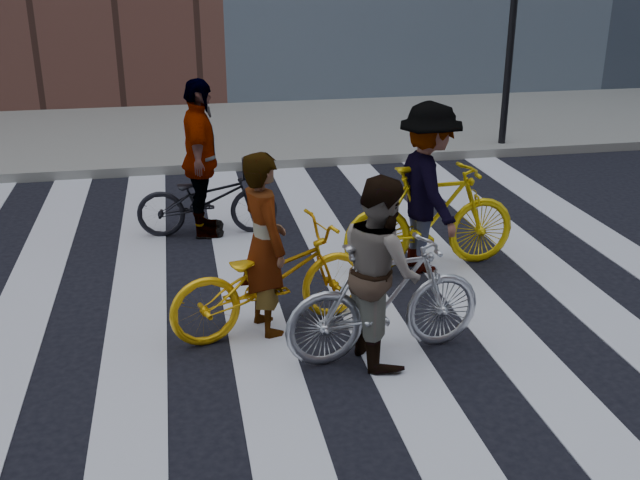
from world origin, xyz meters
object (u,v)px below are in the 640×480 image
object	(u,v)px
bike_yellow_left	(271,279)
rider_left	(264,244)
bike_silver_mid	(385,299)
bike_dark_rear	(207,200)
bike_yellow_right	(431,217)
rider_rear	(201,159)
rider_mid	(380,269)
traffic_signal	(515,16)
rider_right	(428,188)

from	to	relation	value
bike_yellow_left	rider_left	bearing A→B (deg)	74.18
bike_silver_mid	bike_dark_rear	xyz separation A→B (m)	(-1.32, 3.27, -0.08)
bike_yellow_right	rider_left	size ratio (longest dim) A/B	1.16
bike_silver_mid	bike_dark_rear	world-z (taller)	bike_silver_mid
bike_silver_mid	rider_rear	size ratio (longest dim) A/B	0.92
bike_yellow_right	rider_left	distance (m)	2.23
bike_yellow_left	rider_mid	distance (m)	1.11
bike_silver_mid	bike_yellow_left	bearing A→B (deg)	45.86
rider_mid	rider_rear	bearing A→B (deg)	14.45
traffic_signal	bike_yellow_right	bearing A→B (deg)	-122.48
rider_rear	bike_yellow_right	bearing A→B (deg)	-119.03
rider_mid	rider_right	xyz separation A→B (m)	(1.00, 1.75, 0.11)
rider_mid	rider_right	distance (m)	2.01
bike_silver_mid	bike_dark_rear	bearing A→B (deg)	14.45
rider_mid	rider_left	bearing A→B (deg)	45.86
bike_yellow_left	rider_rear	xyz separation A→B (m)	(-0.48, 2.61, 0.45)
traffic_signal	rider_mid	bearing A→B (deg)	-122.09
rider_left	rider_right	size ratio (longest dim) A/B	0.92
traffic_signal	bike_yellow_left	size ratio (longest dim) A/B	1.74
traffic_signal	rider_mid	world-z (taller)	traffic_signal
bike_silver_mid	rider_left	bearing A→B (deg)	47.36
bike_dark_rear	rider_mid	bearing A→B (deg)	-155.06
rider_right	bike_dark_rear	bearing A→B (deg)	52.29
traffic_signal	rider_right	xyz separation A→B (m)	(-2.98, -4.60, -1.36)
rider_rear	traffic_signal	bearing A→B (deg)	-56.08
rider_rear	bike_silver_mid	bearing A→B (deg)	-153.55
bike_yellow_left	rider_rear	distance (m)	2.69
traffic_signal	bike_dark_rear	xyz separation A→B (m)	(-5.25, -3.08, -1.83)
bike_yellow_left	bike_yellow_right	size ratio (longest dim) A/B	0.98
traffic_signal	rider_right	distance (m)	5.65
rider_left	rider_mid	size ratio (longest dim) A/B	1.05
rider_mid	rider_rear	distance (m)	3.53
traffic_signal	rider_left	xyz separation A→B (m)	(-4.86, -5.69, -1.44)
bike_yellow_left	bike_silver_mid	xyz separation A→B (m)	(0.89, -0.66, 0.03)
rider_left	bike_dark_rear	bearing A→B (deg)	-7.51
rider_left	rider_right	distance (m)	2.18
bike_silver_mid	rider_right	bearing A→B (deg)	-36.04
bike_silver_mid	rider_mid	distance (m)	0.28
bike_dark_rear	rider_rear	bearing A→B (deg)	93.77
rider_mid	rider_rear	world-z (taller)	rider_rear
bike_silver_mid	rider_right	world-z (taller)	rider_right
bike_silver_mid	rider_mid	xyz separation A→B (m)	(-0.05, 0.00, 0.28)
bike_yellow_left	rider_mid	bearing A→B (deg)	-144.08
bike_yellow_right	bike_dark_rear	bearing A→B (deg)	52.87
rider_left	rider_right	xyz separation A→B (m)	(1.89, 1.09, 0.07)
bike_yellow_left	rider_right	bearing A→B (deg)	-75.19
bike_dark_rear	bike_yellow_right	bearing A→B (deg)	-119.59
rider_right	traffic_signal	bearing A→B (deg)	-36.70
traffic_signal	rider_left	bearing A→B (deg)	-130.54
bike_silver_mid	bike_yellow_right	bearing A→B (deg)	-37.29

